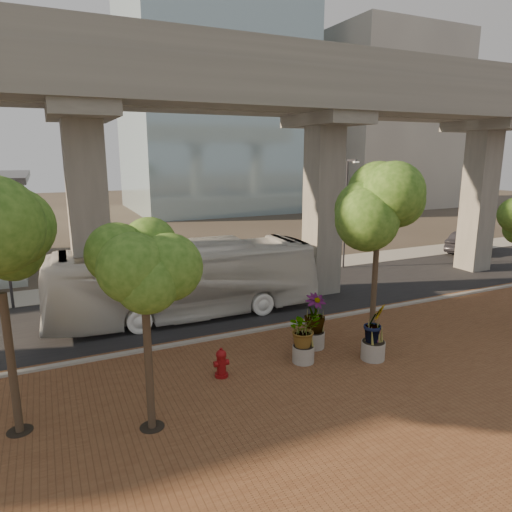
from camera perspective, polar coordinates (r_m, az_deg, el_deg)
name	(u,v)px	position (r m, az deg, el deg)	size (l,w,h in m)	color
ground	(235,318)	(21.75, -2.60, -7.81)	(160.00, 160.00, 0.00)	#373028
brick_plaza	(331,399)	(15.33, 9.40, -17.19)	(70.00, 13.00, 0.06)	brown
asphalt_road	(220,306)	(23.50, -4.46, -6.19)	(90.00, 8.00, 0.04)	black
curb_strip	(253,332)	(20.01, -0.39, -9.43)	(70.00, 0.25, 0.16)	gray
far_sidewalk	(189,279)	(28.49, -8.35, -2.86)	(90.00, 3.00, 0.06)	gray
transit_viaduct	(218,160)	(22.24, -4.79, 11.81)	(72.00, 5.60, 12.40)	gray
midrise_block	(382,122)	(71.52, 15.46, 15.82)	(18.00, 16.00, 24.00)	#ABA69A
transit_bus	(186,281)	(21.67, -8.70, -3.12)	(2.97, 12.65, 3.53)	silver
parked_car	(467,242)	(39.26, 24.91, 1.55)	(1.70, 4.91, 1.62)	#222227
fire_hydrant	(221,363)	(16.20, -4.36, -13.18)	(0.52, 0.47, 1.05)	maroon
planter_front	(304,331)	(16.99, 6.00, -9.35)	(1.80, 1.80, 1.98)	gray
planter_right	(315,316)	(18.22, 7.35, -7.41)	(2.05, 2.05, 2.19)	#A29D93
planter_left	(374,326)	(17.64, 14.58, -8.44)	(1.98, 1.98, 2.18)	#A09A90
street_tree_near_west	(144,273)	(12.28, -13.88, -2.11)	(3.05, 3.05, 5.93)	#4D3A2C
street_tree_near_east	(379,210)	(17.88, 15.10, 5.61)	(4.12, 4.12, 7.39)	#4D3A2C
streetlamp_west	(2,215)	(25.02, -29.19, 4.44)	(0.40, 1.17, 8.08)	#313137
streetlamp_east	(347,206)	(30.75, 11.26, 6.11)	(0.36, 1.04, 7.20)	#2F2F34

